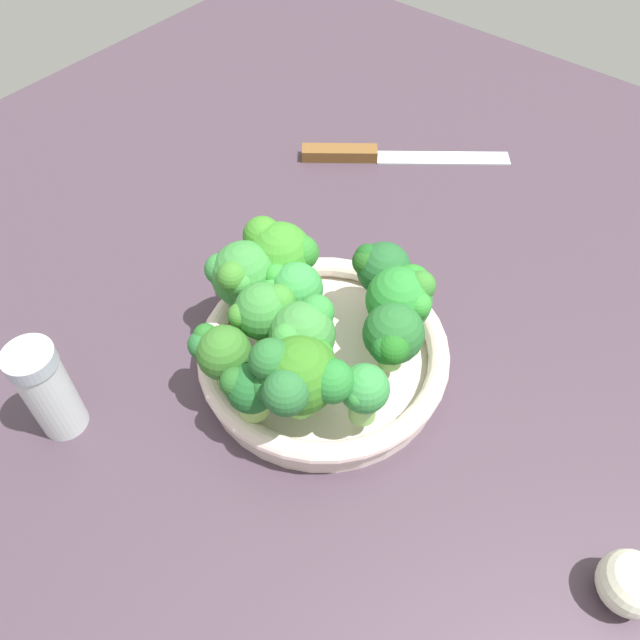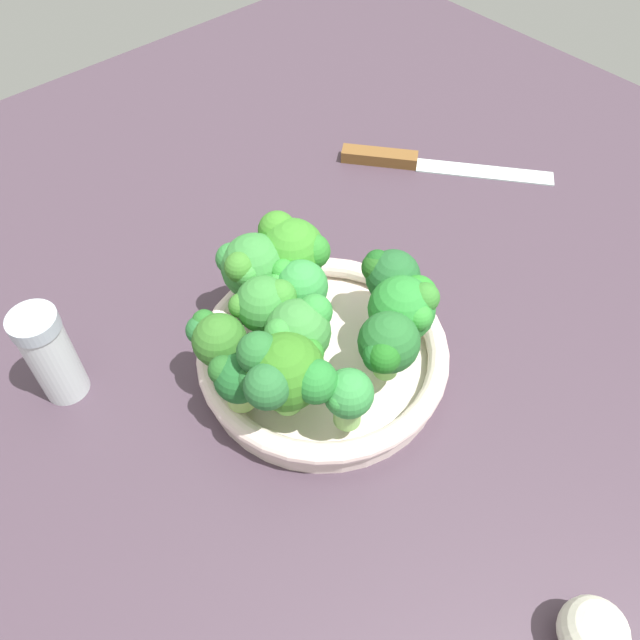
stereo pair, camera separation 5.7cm
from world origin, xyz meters
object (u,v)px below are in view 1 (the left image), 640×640
at_px(broccoli_floret_9, 220,352).
at_px(broccoli_floret_10, 298,377).
at_px(broccoli_floret_4, 393,338).
at_px(knife, 377,155).
at_px(broccoli_floret_5, 252,389).
at_px(pepper_shaker, 48,390).
at_px(broccoli_floret_2, 293,290).
at_px(broccoli_floret_11, 403,297).
at_px(broccoli_floret_0, 307,337).
at_px(broccoli_floret_8, 264,311).
at_px(bowl, 320,352).
at_px(broccoli_floret_1, 242,276).
at_px(broccoli_floret_6, 363,392).
at_px(broccoli_floret_7, 281,252).
at_px(broccoli_floret_3, 380,268).
at_px(garlic_bulb, 631,584).

bearing_deg(broccoli_floret_9, broccoli_floret_10, -169.85).
relative_size(broccoli_floret_4, broccoli_floret_10, 0.83).
xyz_separation_m(broccoli_floret_9, knife, (0.11, -0.38, -0.06)).
xyz_separation_m(broccoli_floret_5, broccoli_floret_10, (-0.03, -0.02, 0.02)).
height_order(broccoli_floret_9, pepper_shaker, pepper_shaker).
xyz_separation_m(broccoli_floret_2, broccoli_floret_11, (-0.08, -0.05, 0.00)).
height_order(broccoli_floret_0, broccoli_floret_8, same).
bearing_deg(broccoli_floret_5, bowl, -87.10).
bearing_deg(pepper_shaker, broccoli_floret_4, -133.44).
bearing_deg(broccoli_floret_1, knife, -77.88).
xyz_separation_m(broccoli_floret_6, knife, (0.23, -0.34, -0.07)).
distance_m(bowl, broccoli_floret_7, 0.10).
distance_m(bowl, broccoli_floret_11, 0.10).
xyz_separation_m(broccoli_floret_0, broccoli_floret_9, (0.05, 0.05, -0.01)).
xyz_separation_m(broccoli_floret_2, broccoli_floret_3, (-0.05, -0.07, 0.00)).
distance_m(bowl, garlic_bulb, 0.31).
distance_m(broccoli_floret_1, broccoli_floret_2, 0.05).
bearing_deg(broccoli_floret_11, broccoli_floret_5, 74.83).
bearing_deg(broccoli_floret_1, broccoli_floret_3, -136.35).
relative_size(broccoli_floret_5, garlic_bulb, 1.15).
xyz_separation_m(broccoli_floret_1, broccoli_floret_9, (-0.04, 0.07, -0.01)).
relative_size(broccoli_floret_1, pepper_shaker, 0.69).
xyz_separation_m(broccoli_floret_4, broccoli_floret_8, (0.10, 0.05, 0.00)).
bearing_deg(broccoli_floret_6, bowl, -27.31).
relative_size(broccoli_floret_0, broccoli_floret_3, 1.07).
distance_m(broccoli_floret_9, broccoli_floret_11, 0.17).
bearing_deg(broccoli_floret_3, broccoli_floret_8, 67.27).
height_order(broccoli_floret_5, broccoli_floret_6, broccoli_floret_6).
bearing_deg(broccoli_floret_3, broccoli_floret_0, 90.39).
relative_size(broccoli_floret_8, broccoli_floret_10, 0.85).
distance_m(broccoli_floret_6, pepper_shaker, 0.26).
bearing_deg(broccoli_floret_10, pepper_shaker, 36.63).
bearing_deg(broccoli_floret_3, broccoli_floret_5, 88.53).
height_order(broccoli_floret_4, broccoli_floret_7, broccoli_floret_7).
height_order(broccoli_floret_1, broccoli_floret_7, broccoli_floret_7).
xyz_separation_m(broccoli_floret_1, knife, (0.07, -0.31, -0.07)).
xyz_separation_m(broccoli_floret_8, broccoli_floret_9, (0.01, 0.05, -0.01)).
distance_m(bowl, broccoli_floret_1, 0.10).
bearing_deg(broccoli_floret_6, pepper_shaker, 35.97).
bearing_deg(bowl, broccoli_floret_9, 63.05).
relative_size(broccoli_floret_3, pepper_shaker, 0.63).
distance_m(broccoli_floret_6, broccoli_floret_11, 0.11).
xyz_separation_m(bowl, broccoli_floret_11, (-0.05, -0.06, 0.06)).
bearing_deg(knife, broccoli_floret_6, 123.99).
relative_size(broccoli_floret_3, broccoli_floret_5, 1.17).
height_order(knife, garlic_bulb, garlic_bulb).
distance_m(broccoli_floret_5, pepper_shaker, 0.17).
distance_m(broccoli_floret_3, broccoli_floret_9, 0.17).
bearing_deg(broccoli_floret_4, broccoli_floret_11, -65.96).
bearing_deg(garlic_bulb, broccoli_floret_5, 13.02).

